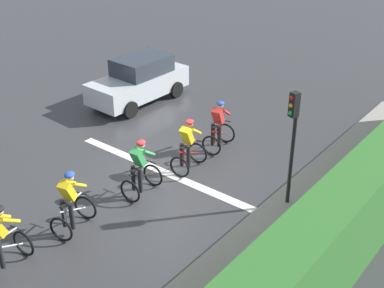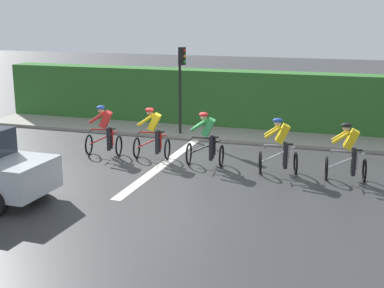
# 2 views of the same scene
# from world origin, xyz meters

# --- Properties ---
(ground_plane) EXTENTS (80.00, 80.00, 0.00)m
(ground_plane) POSITION_xyz_m (0.00, 0.00, 0.00)
(ground_plane) COLOR #333335
(sidewalk_kerb) EXTENTS (2.80, 22.76, 0.12)m
(sidewalk_kerb) POSITION_xyz_m (-4.64, 2.00, 0.06)
(sidewalk_kerb) COLOR gray
(sidewalk_kerb) RESTS_ON ground
(stone_wall_low) EXTENTS (0.44, 22.76, 0.40)m
(stone_wall_low) POSITION_xyz_m (-5.54, 2.00, 0.20)
(stone_wall_low) COLOR gray
(stone_wall_low) RESTS_ON ground
(hedge_wall) EXTENTS (1.10, 22.76, 2.31)m
(hedge_wall) POSITION_xyz_m (-5.84, 2.00, 1.16)
(hedge_wall) COLOR #2D6628
(hedge_wall) RESTS_ON ground
(road_marking_stop_line) EXTENTS (7.00, 0.30, 0.01)m
(road_marking_stop_line) POSITION_xyz_m (0.00, -0.23, 0.00)
(road_marking_stop_line) COLOR silver
(road_marking_stop_line) RESTS_ON ground
(cyclist_lead) EXTENTS (0.79, 1.15, 1.66)m
(cyclist_lead) POSITION_xyz_m (0.09, 5.23, 0.80)
(cyclist_lead) COLOR black
(cyclist_lead) RESTS_ON ground
(cyclist_second) EXTENTS (0.92, 1.21, 1.66)m
(cyclist_second) POSITION_xyz_m (-0.01, 3.33, 0.80)
(cyclist_second) COLOR black
(cyclist_second) RESTS_ON ground
(cyclist_mid) EXTENTS (0.77, 1.13, 1.66)m
(cyclist_mid) POSITION_xyz_m (-0.22, 1.07, 0.80)
(cyclist_mid) COLOR black
(cyclist_mid) RESTS_ON ground
(cyclist_fourth) EXTENTS (0.79, 1.15, 1.66)m
(cyclist_fourth) POSITION_xyz_m (-0.43, -0.77, 0.80)
(cyclist_fourth) COLOR black
(cyclist_fourth) RESTS_ON ground
(cyclist_trailing) EXTENTS (0.84, 1.17, 1.66)m
(cyclist_trailing) POSITION_xyz_m (-0.35, -2.44, 0.80)
(cyclist_trailing) COLOR black
(cyclist_trailing) RESTS_ON ground
(traffic_light_near_crossing) EXTENTS (0.25, 0.31, 3.34)m
(traffic_light_near_crossing) POSITION_xyz_m (-3.70, -0.93, 2.22)
(traffic_light_near_crossing) COLOR black
(traffic_light_near_crossing) RESTS_ON ground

